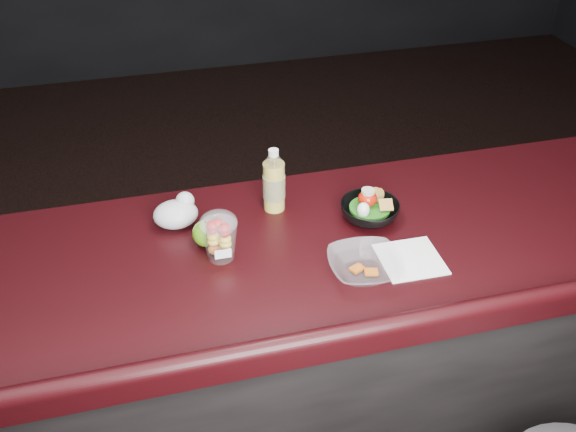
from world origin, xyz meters
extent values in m
cube|color=black|center=(0.00, 0.30, 0.49)|extent=(4.00, 0.65, 0.98)
cube|color=black|center=(0.00, 0.30, 1.00)|extent=(4.06, 0.71, 0.04)
cylinder|color=gold|center=(0.05, 0.49, 1.10)|extent=(0.06, 0.06, 0.15)
cylinder|color=white|center=(0.05, 0.49, 1.10)|extent=(0.06, 0.06, 0.15)
cone|color=white|center=(0.05, 0.49, 1.18)|extent=(0.06, 0.06, 0.03)
cylinder|color=white|center=(0.05, 0.49, 1.21)|extent=(0.03, 0.03, 0.02)
cylinder|color=#072D99|center=(0.05, 0.49, 1.10)|extent=(0.06, 0.06, 0.07)
ellipsoid|color=white|center=(-0.14, 0.31, 1.13)|extent=(0.10, 0.10, 0.05)
ellipsoid|color=#468B10|center=(-0.17, 0.37, 1.06)|extent=(0.08, 0.08, 0.07)
cylinder|color=black|center=(-0.17, 0.37, 1.10)|extent=(0.01, 0.01, 0.01)
ellipsoid|color=silver|center=(-0.24, 0.48, 1.06)|extent=(0.13, 0.10, 0.07)
sphere|color=silver|center=(-0.21, 0.50, 1.09)|extent=(0.05, 0.05, 0.05)
imported|color=black|center=(0.30, 0.37, 1.05)|extent=(0.19, 0.19, 0.05)
cylinder|color=#0F470C|center=(0.30, 0.37, 1.06)|extent=(0.12, 0.12, 0.01)
ellipsoid|color=#AA1607|center=(0.29, 0.39, 1.08)|extent=(0.05, 0.05, 0.05)
cylinder|color=beige|center=(0.29, 0.39, 1.11)|extent=(0.04, 0.04, 0.01)
ellipsoid|color=white|center=(0.27, 0.35, 1.07)|extent=(0.04, 0.04, 0.04)
imported|color=silver|center=(0.20, 0.16, 1.04)|extent=(0.20, 0.20, 0.05)
cube|color=#990F0C|center=(0.19, 0.16, 1.03)|extent=(0.04, 0.04, 0.01)
cube|color=#990F0C|center=(0.22, 0.14, 1.03)|extent=(0.04, 0.03, 0.01)
cube|color=white|center=(0.34, 0.17, 1.02)|extent=(0.16, 0.16, 0.00)
camera|label=1|loc=(-0.29, -1.00, 2.10)|focal=40.00mm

